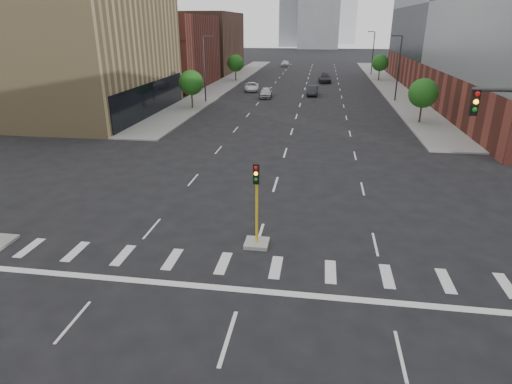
% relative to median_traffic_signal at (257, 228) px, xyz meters
% --- Properties ---
extents(ground, '(400.00, 400.00, 0.00)m').
position_rel_median_traffic_signal_xyz_m(ground, '(0.00, -8.97, -0.97)').
color(ground, black).
rests_on(ground, ground).
extents(sidewalk_left_far, '(5.00, 92.00, 0.15)m').
position_rel_median_traffic_signal_xyz_m(sidewalk_left_far, '(-15.00, 65.03, -0.90)').
color(sidewalk_left_far, gray).
rests_on(sidewalk_left_far, ground).
extents(sidewalk_right_far, '(5.00, 92.00, 0.15)m').
position_rel_median_traffic_signal_xyz_m(sidewalk_right_far, '(15.00, 65.03, -0.90)').
color(sidewalk_right_far, gray).
rests_on(sidewalk_right_far, ground).
extents(building_left_mid, '(20.00, 24.00, 14.00)m').
position_rel_median_traffic_signal_xyz_m(building_left_mid, '(-27.50, 31.03, 6.03)').
color(building_left_mid, tan).
rests_on(building_left_mid, ground).
extents(building_left_far_a, '(20.00, 22.00, 12.00)m').
position_rel_median_traffic_signal_xyz_m(building_left_far_a, '(-27.50, 57.03, 5.03)').
color(building_left_far_a, brown).
rests_on(building_left_far_a, ground).
extents(building_left_far_b, '(20.00, 24.00, 13.00)m').
position_rel_median_traffic_signal_xyz_m(building_left_far_b, '(-27.50, 83.03, 5.53)').
color(building_left_far_b, brown).
rests_on(building_left_far_b, ground).
extents(median_traffic_signal, '(1.20, 1.20, 4.40)m').
position_rel_median_traffic_signal_xyz_m(median_traffic_signal, '(0.00, 0.00, 0.00)').
color(median_traffic_signal, '#999993').
rests_on(median_traffic_signal, ground).
extents(streetlight_right_a, '(1.60, 0.22, 9.07)m').
position_rel_median_traffic_signal_xyz_m(streetlight_right_a, '(13.41, 46.03, 4.04)').
color(streetlight_right_a, '#2D2D30').
rests_on(streetlight_right_a, ground).
extents(streetlight_right_b, '(1.60, 0.22, 9.07)m').
position_rel_median_traffic_signal_xyz_m(streetlight_right_b, '(13.41, 81.03, 4.04)').
color(streetlight_right_b, '#2D2D30').
rests_on(streetlight_right_b, ground).
extents(streetlight_left, '(1.60, 0.22, 9.07)m').
position_rel_median_traffic_signal_xyz_m(streetlight_left, '(-13.41, 41.03, 4.04)').
color(streetlight_left, '#2D2D30').
rests_on(streetlight_left, ground).
extents(tree_left_near, '(3.20, 3.20, 4.85)m').
position_rel_median_traffic_signal_xyz_m(tree_left_near, '(-14.00, 36.03, 2.42)').
color(tree_left_near, '#382619').
rests_on(tree_left_near, ground).
extents(tree_left_far, '(3.20, 3.20, 4.85)m').
position_rel_median_traffic_signal_xyz_m(tree_left_far, '(-14.00, 66.03, 2.42)').
color(tree_left_far, '#382619').
rests_on(tree_left_far, ground).
extents(tree_right_near, '(3.20, 3.20, 4.85)m').
position_rel_median_traffic_signal_xyz_m(tree_right_near, '(14.00, 31.03, 2.42)').
color(tree_right_near, '#382619').
rests_on(tree_right_near, ground).
extents(tree_right_far, '(3.20, 3.20, 4.85)m').
position_rel_median_traffic_signal_xyz_m(tree_right_far, '(14.00, 71.03, 2.42)').
color(tree_right_far, '#382619').
rests_on(tree_right_far, ground).
extents(car_near_left, '(1.93, 4.51, 1.52)m').
position_rel_median_traffic_signal_xyz_m(car_near_left, '(-5.51, 46.65, -0.22)').
color(car_near_left, '#B2B2B7').
rests_on(car_near_left, ground).
extents(car_mid_right, '(1.70, 4.58, 1.49)m').
position_rel_median_traffic_signal_xyz_m(car_mid_right, '(1.50, 49.84, -0.23)').
color(car_mid_right, '#222328').
rests_on(car_mid_right, ground).
extents(car_far_left, '(2.95, 5.27, 1.39)m').
position_rel_median_traffic_signal_xyz_m(car_far_left, '(-8.77, 53.27, -0.28)').
color(car_far_left, white).
rests_on(car_far_left, ground).
extents(car_deep_right, '(2.47, 5.56, 1.58)m').
position_rel_median_traffic_signal_xyz_m(car_deep_right, '(3.35, 66.31, -0.18)').
color(car_deep_right, black).
rests_on(car_deep_right, ground).
extents(car_distant, '(1.97, 4.81, 1.63)m').
position_rel_median_traffic_signal_xyz_m(car_distant, '(-6.97, 98.08, -0.16)').
color(car_distant, silver).
rests_on(car_distant, ground).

